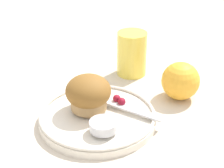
# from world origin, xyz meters

# --- Properties ---
(ground_plane) EXTENTS (3.00, 3.00, 0.00)m
(ground_plane) POSITION_xyz_m (0.00, 0.00, 0.00)
(ground_plane) COLOR beige
(plate) EXTENTS (0.21, 0.21, 0.02)m
(plate) POSITION_xyz_m (-0.00, -0.03, 0.01)
(plate) COLOR silver
(plate) RESTS_ON ground_plane
(muffin) EXTENTS (0.08, 0.08, 0.06)m
(muffin) POSITION_xyz_m (-0.02, -0.03, 0.05)
(muffin) COLOR tan
(muffin) RESTS_ON plate
(cream_ramekin) EXTENTS (0.05, 0.05, 0.02)m
(cream_ramekin) POSITION_xyz_m (0.05, -0.05, 0.03)
(cream_ramekin) COLOR silver
(cream_ramekin) RESTS_ON plate
(berry_pair) EXTENTS (0.03, 0.01, 0.01)m
(berry_pair) POSITION_xyz_m (0.00, 0.02, 0.03)
(berry_pair) COLOR maroon
(berry_pair) RESTS_ON plate
(butter_knife) EXTENTS (0.18, 0.07, 0.00)m
(butter_knife) POSITION_xyz_m (0.01, 0.02, 0.02)
(butter_knife) COLOR silver
(butter_knife) RESTS_ON plate
(orange_fruit) EXTENTS (0.08, 0.08, 0.08)m
(orange_fruit) POSITION_xyz_m (0.04, 0.15, 0.04)
(orange_fruit) COLOR #F4A82D
(orange_fruit) RESTS_ON ground_plane
(juice_glass) EXTENTS (0.07, 0.07, 0.10)m
(juice_glass) POSITION_xyz_m (-0.10, 0.15, 0.05)
(juice_glass) COLOR #EAD14C
(juice_glass) RESTS_ON ground_plane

